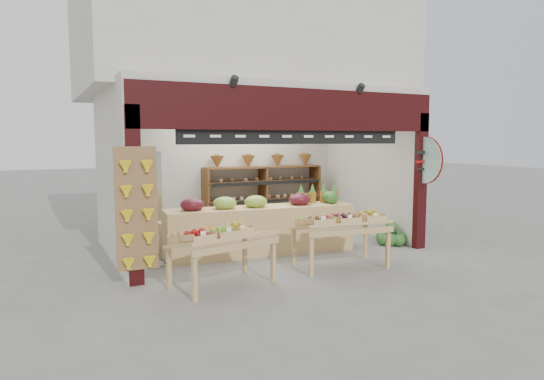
{
  "coord_description": "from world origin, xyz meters",
  "views": [
    {
      "loc": [
        -4.05,
        -8.23,
        2.15
      ],
      "look_at": [
        -0.08,
        -0.2,
        1.21
      ],
      "focal_mm": 32.0,
      "sensor_mm": 36.0,
      "label": 1
    }
  ],
  "objects_px": {
    "cardboard_stack": "(176,242)",
    "display_table_left": "(215,237)",
    "back_shelving": "(263,185)",
    "refrigerator": "(137,199)",
    "mid_counter": "(260,228)",
    "display_table_right": "(341,222)",
    "watermelon_pile": "(391,237)"
  },
  "relations": [
    {
      "from": "cardboard_stack",
      "to": "display_table_left",
      "type": "height_order",
      "value": "display_table_left"
    },
    {
      "from": "back_shelving",
      "to": "display_table_left",
      "type": "height_order",
      "value": "back_shelving"
    },
    {
      "from": "refrigerator",
      "to": "cardboard_stack",
      "type": "xyz_separation_m",
      "value": [
        0.53,
        -0.91,
        -0.74
      ]
    },
    {
      "from": "refrigerator",
      "to": "mid_counter",
      "type": "height_order",
      "value": "refrigerator"
    },
    {
      "from": "display_table_right",
      "to": "watermelon_pile",
      "type": "relative_size",
      "value": 2.59
    },
    {
      "from": "cardboard_stack",
      "to": "display_table_left",
      "type": "distance_m",
      "value": 2.38
    },
    {
      "from": "mid_counter",
      "to": "display_table_left",
      "type": "relative_size",
      "value": 2.22
    },
    {
      "from": "display_table_right",
      "to": "refrigerator",
      "type": "bearing_deg",
      "value": 131.5
    },
    {
      "from": "back_shelving",
      "to": "cardboard_stack",
      "type": "relative_size",
      "value": 2.77
    },
    {
      "from": "back_shelving",
      "to": "display_table_left",
      "type": "bearing_deg",
      "value": -124.45
    },
    {
      "from": "mid_counter",
      "to": "watermelon_pile",
      "type": "xyz_separation_m",
      "value": [
        2.74,
        -0.48,
        -0.33
      ]
    },
    {
      "from": "cardboard_stack",
      "to": "back_shelving",
      "type": "bearing_deg",
      "value": 27.87
    },
    {
      "from": "refrigerator",
      "to": "display_table_right",
      "type": "bearing_deg",
      "value": -59.44
    },
    {
      "from": "display_table_left",
      "to": "watermelon_pile",
      "type": "height_order",
      "value": "display_table_left"
    },
    {
      "from": "back_shelving",
      "to": "mid_counter",
      "type": "xyz_separation_m",
      "value": [
        -1.03,
        -2.05,
        -0.59
      ]
    },
    {
      "from": "display_table_left",
      "to": "watermelon_pile",
      "type": "relative_size",
      "value": 2.64
    },
    {
      "from": "back_shelving",
      "to": "watermelon_pile",
      "type": "relative_size",
      "value": 4.64
    },
    {
      "from": "back_shelving",
      "to": "cardboard_stack",
      "type": "height_order",
      "value": "back_shelving"
    },
    {
      "from": "cardboard_stack",
      "to": "watermelon_pile",
      "type": "bearing_deg",
      "value": -16.67
    },
    {
      "from": "back_shelving",
      "to": "cardboard_stack",
      "type": "bearing_deg",
      "value": -152.13
    },
    {
      "from": "mid_counter",
      "to": "display_table_left",
      "type": "distance_m",
      "value": 2.15
    },
    {
      "from": "display_table_left",
      "to": "watermelon_pile",
      "type": "bearing_deg",
      "value": 14.5
    },
    {
      "from": "mid_counter",
      "to": "back_shelving",
      "type": "bearing_deg",
      "value": 63.32
    },
    {
      "from": "watermelon_pile",
      "to": "mid_counter",
      "type": "bearing_deg",
      "value": 170.02
    },
    {
      "from": "back_shelving",
      "to": "watermelon_pile",
      "type": "xyz_separation_m",
      "value": [
        1.7,
        -2.54,
        -0.92
      ]
    },
    {
      "from": "cardboard_stack",
      "to": "display_table_left",
      "type": "relative_size",
      "value": 0.64
    },
    {
      "from": "mid_counter",
      "to": "display_table_right",
      "type": "height_order",
      "value": "mid_counter"
    },
    {
      "from": "display_table_left",
      "to": "display_table_right",
      "type": "relative_size",
      "value": 1.02
    },
    {
      "from": "display_table_left",
      "to": "watermelon_pile",
      "type": "distance_m",
      "value": 4.36
    },
    {
      "from": "refrigerator",
      "to": "watermelon_pile",
      "type": "xyz_separation_m",
      "value": [
        4.68,
        -2.16,
        -0.8
      ]
    },
    {
      "from": "refrigerator",
      "to": "display_table_left",
      "type": "relative_size",
      "value": 1.17
    },
    {
      "from": "display_table_left",
      "to": "display_table_right",
      "type": "height_order",
      "value": "display_table_right"
    }
  ]
}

